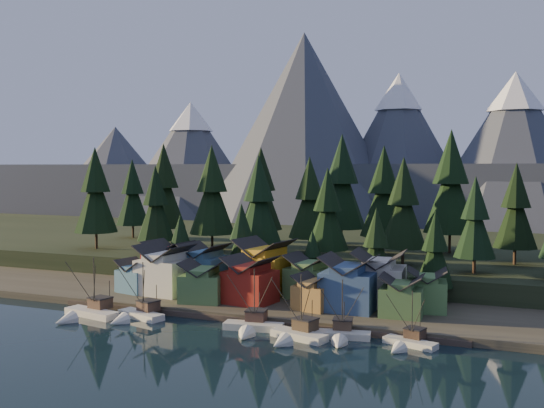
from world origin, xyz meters
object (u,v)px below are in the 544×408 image
at_px(house_back_0, 168,262).
at_px(house_back_1, 204,265).
at_px(boat_1, 136,308).
at_px(house_front_1, 165,268).
at_px(boat_6, 407,336).
at_px(boat_0, 86,306).
at_px(boat_4, 295,327).
at_px(house_front_0, 136,275).
at_px(boat_5, 341,328).
at_px(boat_3, 252,319).

distance_m(house_back_0, house_back_1, 10.07).
xyz_separation_m(boat_1, house_front_1, (-3.62, 16.07, 4.81)).
height_order(boat_6, house_back_0, house_back_0).
bearing_deg(boat_0, boat_6, 14.30).
relative_size(boat_4, house_front_0, 1.44).
height_order(boat_6, house_front_1, house_front_1).
height_order(boat_4, house_front_0, boat_4).
xyz_separation_m(boat_4, house_back_1, (-30.74, 25.65, 4.48)).
height_order(boat_1, boat_4, boat_4).
xyz_separation_m(boat_5, house_back_1, (-37.71, 22.46, 4.78)).
bearing_deg(house_back_0, boat_1, -65.73).
relative_size(boat_1, house_front_0, 1.42).
bearing_deg(boat_6, boat_5, -162.32).
distance_m(boat_1, house_front_1, 17.16).
relative_size(boat_0, boat_1, 1.11).
height_order(boat_4, boat_6, boat_4).
bearing_deg(house_back_1, boat_1, -88.34).
relative_size(boat_3, boat_4, 0.99).
xyz_separation_m(boat_6, house_back_0, (-58.63, 23.48, 4.99)).
xyz_separation_m(boat_5, house_back_0, (-47.74, 23.38, 4.79)).
distance_m(boat_4, house_front_1, 40.61).
distance_m(house_front_1, house_back_0, 9.81).
relative_size(boat_4, house_back_0, 1.19).
xyz_separation_m(boat_5, house_front_1, (-43.09, 14.75, 5.04)).
bearing_deg(boat_3, boat_4, -22.66).
xyz_separation_m(boat_3, house_front_0, (-34.09, 14.88, 3.00)).
xyz_separation_m(boat_0, house_front_1, (5.99, 18.61, 4.79)).
distance_m(boat_4, house_back_0, 48.87).
relative_size(boat_1, house_front_1, 1.08).
distance_m(boat_5, house_front_1, 45.83).
xyz_separation_m(boat_4, house_front_1, (-36.12, 17.95, 4.74)).
bearing_deg(boat_1, house_front_0, 140.46).
bearing_deg(boat_5, house_front_0, 154.62).
distance_m(boat_6, house_back_0, 63.36).
bearing_deg(boat_0, house_front_1, 82.87).
bearing_deg(house_front_1, house_back_1, 59.89).
bearing_deg(house_back_1, boat_0, -107.46).
relative_size(house_front_1, house_back_0, 1.09).
bearing_deg(boat_6, boat_1, -160.45).
distance_m(boat_1, house_front_0, 18.81).
xyz_separation_m(boat_4, house_front_0, (-43.01, 17.19, 2.88)).
bearing_deg(house_front_0, house_front_1, 18.95).
relative_size(boat_4, boat_6, 1.22).
distance_m(boat_3, house_front_1, 31.75).
distance_m(house_front_0, house_back_0, 9.79).
height_order(boat_3, house_back_1, house_back_1).
relative_size(boat_0, house_back_1, 1.30).
bearing_deg(boat_6, house_back_0, 176.33).
bearing_deg(boat_1, house_front_1, 118.71).
relative_size(boat_6, house_back_0, 0.97).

